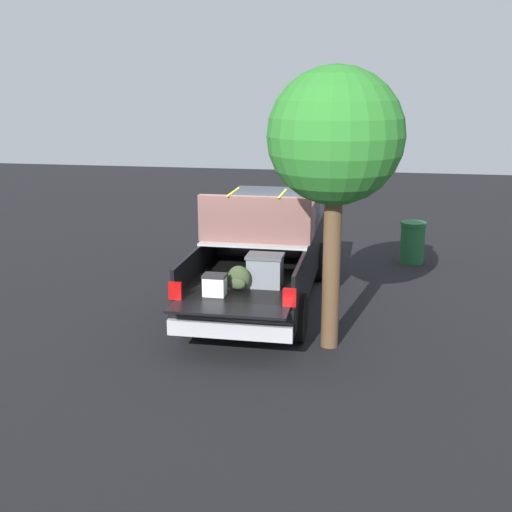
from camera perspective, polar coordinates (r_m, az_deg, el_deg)
ground_plane at (r=12.65m, az=0.50°, el=-4.14°), size 40.00×40.00×0.00m
pickup_truck at (r=12.73m, az=0.82°, el=0.58°), size 6.05×2.06×2.23m
tree_background at (r=9.97m, az=6.90°, el=10.07°), size 2.07×2.07×4.38m
trash_can at (r=15.80m, az=13.42°, el=1.17°), size 0.60×0.60×0.98m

